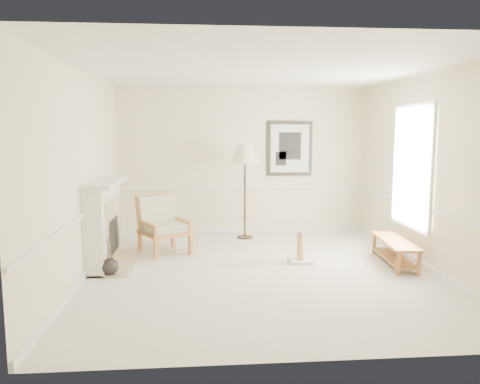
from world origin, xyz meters
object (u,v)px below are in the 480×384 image
Objects in this scene: floor_vase at (110,267)px; bench at (395,248)px; scratching_post at (300,252)px; armchair at (162,222)px; floor_lamp at (245,157)px.

floor_vase reaches higher than bench.
floor_vase is at bearing -170.54° from scratching_post.
floor_vase is 4.31m from bench.
floor_vase reaches higher than scratching_post.
armchair is 2.03× the size of scratching_post.
floor_vase is at bearing -176.33° from bench.
armchair is 0.57× the size of floor_lamp.
bench is at bearing 3.67° from floor_vase.
scratching_post is (-1.45, 0.20, -0.09)m from bench.
floor_vase is 1.41× the size of scratching_post.
floor_lamp is (1.50, 0.89, 1.06)m from armchair.
armchair is 2.40m from scratching_post.
armchair is (0.63, 1.32, 0.38)m from floor_vase.
armchair reaches higher than floor_vase.
floor_vase is 3.40m from floor_lamp.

